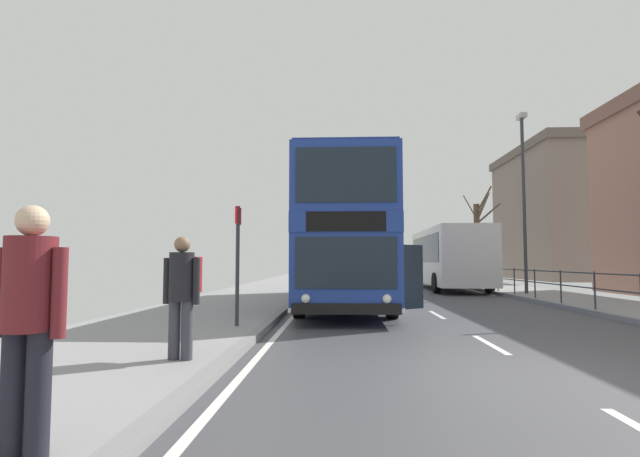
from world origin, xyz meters
name	(u,v)px	position (x,y,z in m)	size (l,w,h in m)	color
ground	(495,376)	(-0.72, 0.00, 0.04)	(15.80, 140.00, 0.20)	#434348
double_decker_bus_main	(345,238)	(-2.54, 9.83, 2.25)	(3.24, 11.17, 4.29)	navy
background_bus_far_lane	(449,257)	(3.04, 19.61, 1.71)	(2.83, 9.73, 3.14)	white
pedestrian_railing_far_kerb	(595,284)	(4.45, 7.67, 0.85)	(0.05, 21.07, 1.06)	#2D3338
pedestrian_with_backpack	(183,288)	(-4.85, 0.37, 1.12)	(0.55, 0.56, 1.69)	#383842
pedestrian_companion	(29,314)	(-4.81, -3.01, 1.12)	(0.55, 0.36, 1.73)	black
bus_stop_sign_near	(238,251)	(-4.83, 3.83, 1.69)	(0.08, 0.44, 2.51)	#2D2D33
street_lamp_far_side	(524,188)	(5.11, 14.47, 4.58)	(0.28, 0.60, 7.66)	#38383D
bare_tree_far_01	(478,238)	(6.19, 25.35, 2.99)	(1.89, 3.29, 6.18)	#4C3D2D
background_building_01	(575,213)	(17.11, 35.18, 5.55)	(10.06, 13.55, 11.05)	slate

